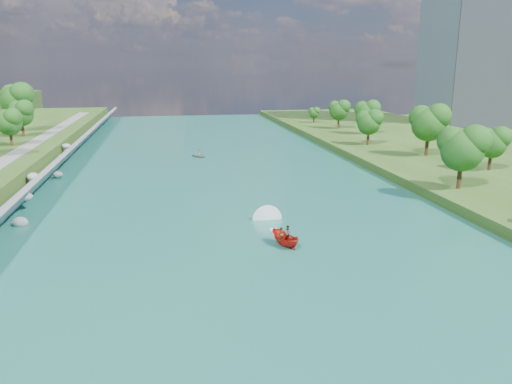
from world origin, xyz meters
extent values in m
plane|color=#2D5119|center=(0.00, 0.00, 0.00)|extent=(260.00, 260.00, 0.00)
cube|color=#195F4D|center=(0.00, 20.00, 0.05)|extent=(55.00, 240.00, 0.10)
cube|color=slate|center=(-25.85, 20.00, 1.80)|extent=(3.54, 236.00, 4.05)
ellipsoid|color=gray|center=(-24.52, 13.96, 0.39)|extent=(1.76, 1.47, 1.31)
ellipsoid|color=gray|center=(-25.32, 20.46, 1.78)|extent=(1.64, 2.03, 0.91)
ellipsoid|color=gray|center=(-26.51, 29.42, 2.48)|extent=(1.75, 1.89, 1.26)
ellipsoid|color=gray|center=(-25.16, 38.91, 0.74)|extent=(1.60, 1.33, 1.04)
ellipsoid|color=gray|center=(-26.20, 48.34, 2.09)|extent=(1.05, 1.01, 0.78)
ellipsoid|color=gray|center=(-26.63, 55.99, 2.76)|extent=(1.78, 1.51, 1.07)
cube|color=gray|center=(82.50, 95.00, 30.00)|extent=(22.00, 22.00, 60.00)
ellipsoid|color=#174F15|center=(-35.80, 53.64, 7.53)|extent=(4.84, 4.84, 8.07)
ellipsoid|color=#174F15|center=(-37.00, 66.46, 7.94)|extent=(5.33, 5.33, 8.89)
ellipsoid|color=#174F15|center=(-39.96, 75.86, 9.83)|extent=(7.60, 7.60, 12.66)
ellipsoid|color=#174F15|center=(32.06, 15.86, 6.65)|extent=(6.18, 6.18, 10.29)
ellipsoid|color=#174F15|center=(44.03, 26.40, 5.65)|extent=(4.98, 4.98, 8.29)
ellipsoid|color=#174F15|center=(40.65, 40.49, 7.16)|extent=(6.79, 6.79, 11.32)
ellipsoid|color=#174F15|center=(35.03, 55.03, 5.87)|extent=(5.24, 5.24, 8.74)
ellipsoid|color=#174F15|center=(41.26, 71.30, 6.36)|extent=(5.83, 5.83, 9.71)
ellipsoid|color=#174F15|center=(38.22, 83.00, 5.95)|extent=(5.34, 5.34, 8.89)
ellipsoid|color=#174F15|center=(35.76, 97.67, 4.17)|extent=(3.20, 3.20, 5.33)
imported|color=red|center=(4.05, 1.93, 0.88)|extent=(2.90, 4.29, 1.55)
imported|color=#66605B|center=(3.65, 1.53, 1.32)|extent=(0.73, 0.59, 1.73)
imported|color=#66605B|center=(4.55, 2.43, 1.24)|extent=(0.81, 0.65, 1.59)
cube|color=white|center=(4.05, 4.93, 0.13)|extent=(0.90, 5.00, 0.06)
imported|color=gray|center=(-1.08, 54.18, 0.43)|extent=(3.81, 3.87, 0.66)
imported|color=#66605B|center=(-1.08, 54.18, 0.99)|extent=(0.74, 0.62, 1.29)
camera|label=1|loc=(-7.41, -45.03, 18.10)|focal=35.00mm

